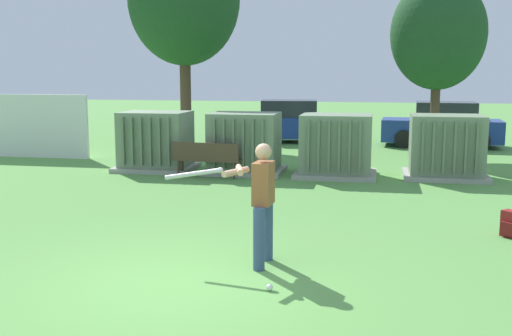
{
  "coord_description": "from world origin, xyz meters",
  "views": [
    {
      "loc": [
        2.54,
        -7.27,
        2.73
      ],
      "look_at": [
        0.39,
        3.5,
        1.0
      ],
      "focal_mm": 43.32,
      "sensor_mm": 36.0,
      "label": 1
    }
  ],
  "objects_px": {
    "transformer_mid_east": "(336,146)",
    "sports_ball": "(270,287)",
    "transformer_mid_west": "(245,144)",
    "batter": "(259,197)",
    "parked_car_left_of_center": "(442,126)",
    "transformer_west": "(156,142)",
    "park_bench": "(207,157)",
    "parked_car_leftmost": "(286,122)",
    "transformer_east": "(446,148)",
    "backpack": "(512,224)"
  },
  "relations": [
    {
      "from": "transformer_mid_east",
      "to": "sports_ball",
      "type": "bearing_deg",
      "value": -91.38
    },
    {
      "from": "transformer_mid_west",
      "to": "batter",
      "type": "bearing_deg",
      "value": -76.19
    },
    {
      "from": "transformer_mid_west",
      "to": "parked_car_left_of_center",
      "type": "relative_size",
      "value": 0.49
    },
    {
      "from": "transformer_west",
      "to": "park_bench",
      "type": "xyz_separation_m",
      "value": [
        1.72,
        -0.94,
        -0.25
      ]
    },
    {
      "from": "parked_car_leftmost",
      "to": "transformer_east",
      "type": "bearing_deg",
      "value": -54.39
    },
    {
      "from": "transformer_mid_west",
      "to": "parked_car_left_of_center",
      "type": "bearing_deg",
      "value": 51.08
    },
    {
      "from": "transformer_mid_west",
      "to": "sports_ball",
      "type": "relative_size",
      "value": 23.33
    },
    {
      "from": "transformer_west",
      "to": "transformer_mid_west",
      "type": "bearing_deg",
      "value": 0.0
    },
    {
      "from": "transformer_mid_east",
      "to": "batter",
      "type": "distance_m",
      "value": 7.74
    },
    {
      "from": "parked_car_leftmost",
      "to": "batter",
      "type": "bearing_deg",
      "value": -82.89
    },
    {
      "from": "transformer_west",
      "to": "transformer_mid_east",
      "type": "distance_m",
      "value": 4.98
    },
    {
      "from": "transformer_west",
      "to": "batter",
      "type": "bearing_deg",
      "value": -60.38
    },
    {
      "from": "batter",
      "to": "parked_car_leftmost",
      "type": "height_order",
      "value": "batter"
    },
    {
      "from": "park_bench",
      "to": "backpack",
      "type": "relative_size",
      "value": 4.15
    },
    {
      "from": "sports_ball",
      "to": "parked_car_left_of_center",
      "type": "bearing_deg",
      "value": 77.5
    },
    {
      "from": "transformer_mid_west",
      "to": "parked_car_leftmost",
      "type": "distance_m",
      "value": 7.52
    },
    {
      "from": "transformer_east",
      "to": "parked_car_left_of_center",
      "type": "height_order",
      "value": "same"
    },
    {
      "from": "transformer_mid_east",
      "to": "sports_ball",
      "type": "xyz_separation_m",
      "value": [
        -0.21,
        -8.75,
        -0.74
      ]
    },
    {
      "from": "transformer_east",
      "to": "park_bench",
      "type": "bearing_deg",
      "value": -169.22
    },
    {
      "from": "transformer_west",
      "to": "backpack",
      "type": "height_order",
      "value": "transformer_west"
    },
    {
      "from": "backpack",
      "to": "transformer_mid_east",
      "type": "bearing_deg",
      "value": 121.01
    },
    {
      "from": "park_bench",
      "to": "parked_car_leftmost",
      "type": "bearing_deg",
      "value": 84.54
    },
    {
      "from": "park_bench",
      "to": "parked_car_leftmost",
      "type": "height_order",
      "value": "parked_car_leftmost"
    },
    {
      "from": "transformer_mid_west",
      "to": "transformer_east",
      "type": "relative_size",
      "value": 1.0
    },
    {
      "from": "transformer_mid_east",
      "to": "backpack",
      "type": "bearing_deg",
      "value": -58.99
    },
    {
      "from": "transformer_mid_west",
      "to": "parked_car_leftmost",
      "type": "height_order",
      "value": "same"
    },
    {
      "from": "transformer_mid_east",
      "to": "parked_car_left_of_center",
      "type": "relative_size",
      "value": 0.49
    },
    {
      "from": "transformer_mid_west",
      "to": "park_bench",
      "type": "xyz_separation_m",
      "value": [
        -0.8,
        -0.94,
        -0.25
      ]
    },
    {
      "from": "transformer_east",
      "to": "sports_ball",
      "type": "relative_size",
      "value": 23.33
    },
    {
      "from": "sports_ball",
      "to": "transformer_east",
      "type": "bearing_deg",
      "value": 71.66
    },
    {
      "from": "parked_car_leftmost",
      "to": "backpack",
      "type": "bearing_deg",
      "value": -66.3
    },
    {
      "from": "park_bench",
      "to": "parked_car_left_of_center",
      "type": "relative_size",
      "value": 0.43
    },
    {
      "from": "transformer_mid_east",
      "to": "parked_car_left_of_center",
      "type": "height_order",
      "value": "same"
    },
    {
      "from": "transformer_mid_east",
      "to": "batter",
      "type": "bearing_deg",
      "value": -94.0
    },
    {
      "from": "batter",
      "to": "backpack",
      "type": "xyz_separation_m",
      "value": [
        3.82,
        2.26,
        -0.76
      ]
    },
    {
      "from": "transformer_east",
      "to": "park_bench",
      "type": "relative_size",
      "value": 1.15
    },
    {
      "from": "backpack",
      "to": "parked_car_left_of_center",
      "type": "height_order",
      "value": "parked_car_left_of_center"
    },
    {
      "from": "transformer_mid_east",
      "to": "backpack",
      "type": "distance_m",
      "value": 6.4
    },
    {
      "from": "backpack",
      "to": "parked_car_left_of_center",
      "type": "distance_m",
      "value": 12.73
    },
    {
      "from": "transformer_mid_east",
      "to": "transformer_west",
      "type": "bearing_deg",
      "value": 179.07
    },
    {
      "from": "transformer_east",
      "to": "parked_car_leftmost",
      "type": "bearing_deg",
      "value": 125.61
    },
    {
      "from": "transformer_east",
      "to": "batter",
      "type": "relative_size",
      "value": 1.21
    },
    {
      "from": "transformer_west",
      "to": "batter",
      "type": "relative_size",
      "value": 1.21
    },
    {
      "from": "batter",
      "to": "parked_car_leftmost",
      "type": "xyz_separation_m",
      "value": [
        -1.91,
        15.32,
        -0.22
      ]
    },
    {
      "from": "parked_car_leftmost",
      "to": "sports_ball",
      "type": "bearing_deg",
      "value": -82.2
    },
    {
      "from": "transformer_west",
      "to": "parked_car_left_of_center",
      "type": "height_order",
      "value": "same"
    },
    {
      "from": "parked_car_left_of_center",
      "to": "batter",
      "type": "bearing_deg",
      "value": -104.51
    },
    {
      "from": "transformer_east",
      "to": "batter",
      "type": "bearing_deg",
      "value": -112.53
    },
    {
      "from": "park_bench",
      "to": "batter",
      "type": "relative_size",
      "value": 1.05
    },
    {
      "from": "transformer_mid_east",
      "to": "transformer_east",
      "type": "height_order",
      "value": "same"
    }
  ]
}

